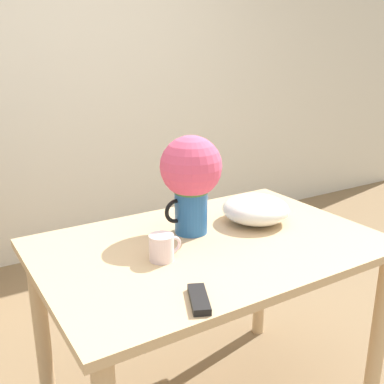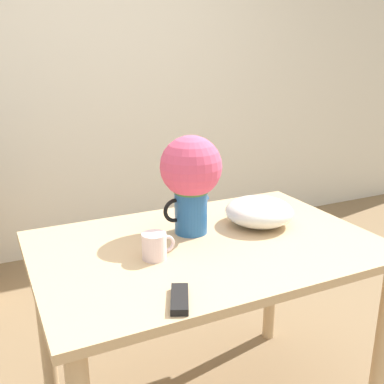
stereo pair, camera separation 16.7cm
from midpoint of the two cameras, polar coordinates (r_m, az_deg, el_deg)
wall_back at (r=3.28m, az=-18.50°, el=14.08°), size 8.00×0.05×2.60m
table at (r=1.68m, az=-0.53°, el=-10.17°), size 1.22×0.82×0.78m
flower_vase at (r=1.65m, az=-3.03°, el=2.04°), size 0.23×0.23×0.37m
coffee_mug at (r=1.50m, az=-7.02°, el=-7.06°), size 0.12×0.08×0.09m
white_bowl at (r=1.81m, az=5.50°, el=-2.22°), size 0.27×0.27×0.11m
remote_control at (r=1.27m, az=-3.00°, el=-13.52°), size 0.10×0.15×0.02m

